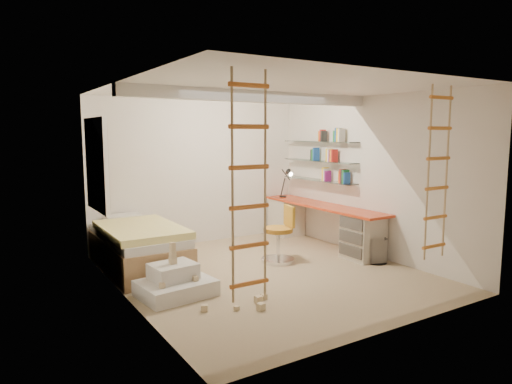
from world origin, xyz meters
TOP-DOWN VIEW (x-y plane):
  - floor at (0.00, 0.00)m, footprint 4.50×4.50m
  - ceiling_beam at (0.00, 0.30)m, footprint 4.00×0.18m
  - window_frame at (-1.97, 1.50)m, footprint 0.06×1.15m
  - window_blind at (-1.93, 1.50)m, footprint 0.02×1.00m
  - rope_ladder_left at (-1.35, -1.75)m, footprint 0.41×0.04m
  - rope_ladder_right at (1.35, -1.75)m, footprint 0.41×0.04m
  - waste_bin at (1.75, -0.45)m, footprint 0.31×0.31m
  - desk at (1.72, 0.86)m, footprint 0.56×2.80m
  - shelves at (1.87, 1.13)m, footprint 0.25×1.80m
  - bed at (-1.48, 1.23)m, footprint 1.02×2.00m
  - task_lamp at (1.67, 1.82)m, footprint 0.14×0.36m
  - swivel_chair at (0.50, 0.41)m, footprint 0.62×0.62m
  - play_platform at (-1.45, -0.12)m, footprint 0.94×0.77m
  - toy_blocks at (-1.18, -0.49)m, footprint 1.17×1.13m
  - books at (1.87, 1.13)m, footprint 0.14×0.58m

SIDE VIEW (x-z plane):
  - floor at x=0.00m, z-range 0.00..0.00m
  - play_platform at x=-1.45m, z-range -0.04..0.35m
  - waste_bin at x=1.75m, z-range 0.00..0.39m
  - toy_blocks at x=-1.18m, z-range -0.09..0.56m
  - swivel_chair at x=0.50m, z-range -0.12..0.77m
  - bed at x=-1.48m, z-range -0.02..0.67m
  - desk at x=1.72m, z-range 0.03..0.78m
  - task_lamp at x=1.67m, z-range 0.85..1.42m
  - shelves at x=1.87m, z-range 1.14..1.86m
  - rope_ladder_left at x=-1.35m, z-range 0.45..2.58m
  - rope_ladder_right at x=1.35m, z-range 0.45..2.58m
  - window_frame at x=-1.97m, z-range 0.88..2.23m
  - window_blind at x=-1.93m, z-range 0.95..2.15m
  - books at x=1.87m, z-range 1.14..2.06m
  - ceiling_beam at x=0.00m, z-range 2.44..2.60m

